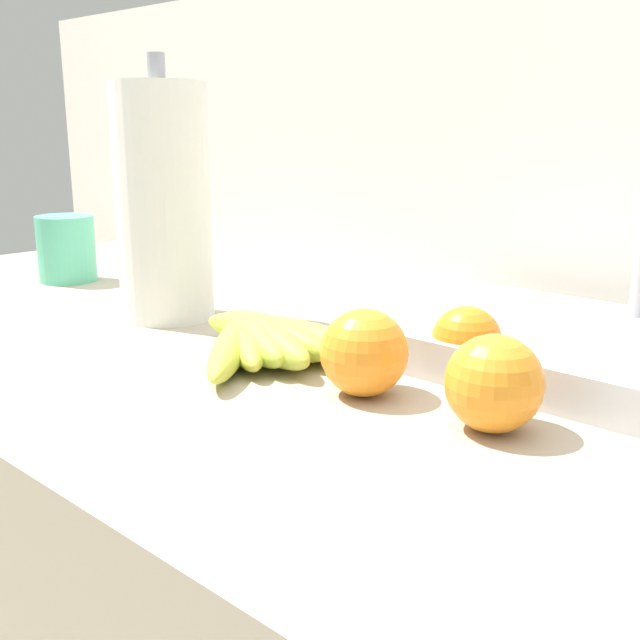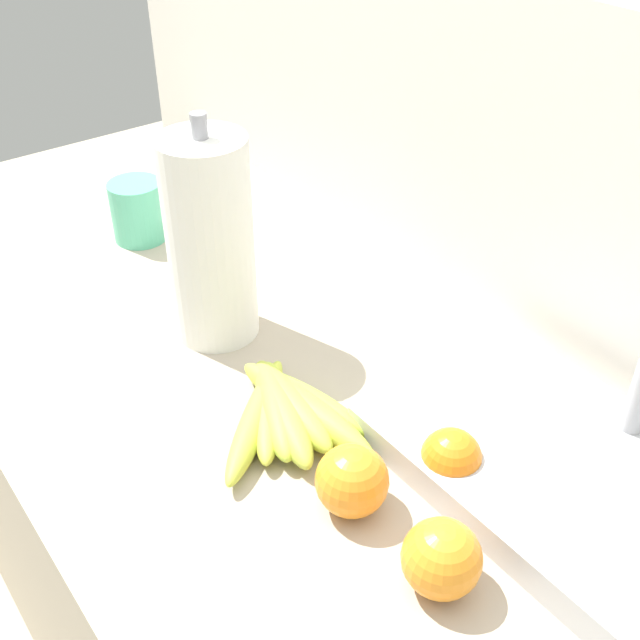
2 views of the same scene
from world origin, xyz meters
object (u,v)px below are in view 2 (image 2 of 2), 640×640
object	(u,v)px
orange_back_left	(451,458)
sink_basin	(574,475)
orange_back_right	(441,558)
mug	(138,211)
banana_bunch	(285,409)
paper_towel_roll	(210,241)
orange_front	(352,481)

from	to	relation	value
orange_back_left	sink_basin	distance (m)	0.13
orange_back_right	mug	xyz separation A→B (m)	(-0.76, 0.07, 0.01)
banana_bunch	mug	size ratio (longest dim) A/B	2.29
orange_back_left	mug	bearing A→B (deg)	-177.78
banana_bunch	orange_back_right	size ratio (longest dim) A/B	2.93
paper_towel_roll	orange_back_left	bearing A→B (deg)	8.28
sink_basin	mug	world-z (taller)	sink_basin
paper_towel_roll	sink_basin	distance (m)	0.51
orange_front	orange_back_right	bearing A→B (deg)	2.86
orange_back_right	sink_basin	world-z (taller)	sink_basin
orange_back_right	paper_towel_roll	xyz separation A→B (m)	(-0.47, 0.04, 0.10)
orange_back_left	paper_towel_roll	bearing A→B (deg)	-171.72
mug	orange_front	bearing A→B (deg)	-7.13
orange_back_right	paper_towel_roll	distance (m)	0.49
orange_back_right	orange_back_left	world-z (taller)	orange_back_right
orange_back_left	orange_front	xyz separation A→B (m)	(-0.03, -0.11, 0.01)
banana_bunch	sink_basin	distance (m)	0.33
banana_bunch	paper_towel_roll	size ratio (longest dim) A/B	0.73
sink_basin	orange_back_left	bearing A→B (deg)	-132.96
sink_basin	banana_bunch	bearing A→B (deg)	-145.82
banana_bunch	orange_front	bearing A→B (deg)	-7.15
orange_back_left	mug	xyz separation A→B (m)	(-0.68, -0.03, 0.02)
orange_back_left	paper_towel_roll	size ratio (longest dim) A/B	0.22
orange_front	mug	size ratio (longest dim) A/B	0.79
banana_bunch	orange_back_left	bearing A→B (deg)	25.93
orange_back_left	orange_front	distance (m)	0.11
orange_front	mug	xyz separation A→B (m)	(-0.64, 0.08, 0.01)
paper_towel_roll	mug	bearing A→B (deg)	174.11
orange_back_left	sink_basin	world-z (taller)	sink_basin
paper_towel_roll	sink_basin	bearing A→B (deg)	17.68
sink_basin	mug	bearing A→B (deg)	-170.99
orange_back_left	sink_basin	size ratio (longest dim) A/B	0.16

